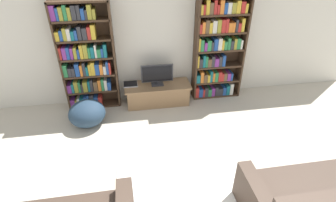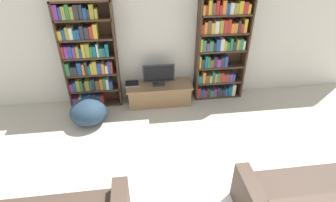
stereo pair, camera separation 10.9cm
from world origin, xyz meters
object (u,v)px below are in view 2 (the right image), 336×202
at_px(tv_stand, 159,93).
at_px(laptop, 132,84).
at_px(bookshelf_left, 88,57).
at_px(beanbag_ottoman, 88,112).
at_px(television, 159,74).
at_px(bookshelf_right, 220,50).

relative_size(tv_stand, laptop, 4.70).
relative_size(bookshelf_left, beanbag_ottoman, 3.14).
xyz_separation_m(television, beanbag_ottoman, (-1.38, -0.53, -0.42)).
distance_m(bookshelf_right, beanbag_ottoman, 2.84).
bearing_deg(laptop, television, -9.32).
relative_size(laptop, beanbag_ottoman, 0.43).
relative_size(bookshelf_left, television, 3.28).
relative_size(television, beanbag_ottoman, 0.96).
relative_size(tv_stand, beanbag_ottoman, 2.01).
height_order(bookshelf_right, laptop, bookshelf_right).
height_order(bookshelf_left, beanbag_ottoman, bookshelf_left).
bearing_deg(tv_stand, laptop, 170.64).
xyz_separation_m(bookshelf_left, tv_stand, (1.33, -0.14, -0.83)).
distance_m(television, laptop, 0.59).
bearing_deg(tv_stand, bookshelf_left, 174.10).
distance_m(laptop, beanbag_ottoman, 1.06).
bearing_deg(bookshelf_left, bookshelf_right, -0.01).
bearing_deg(tv_stand, television, 90.00).
relative_size(bookshelf_right, television, 3.28).
bearing_deg(beanbag_ottoman, bookshelf_left, 86.43).
bearing_deg(tv_stand, beanbag_ottoman, -158.91).
relative_size(bookshelf_left, laptop, 7.36).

